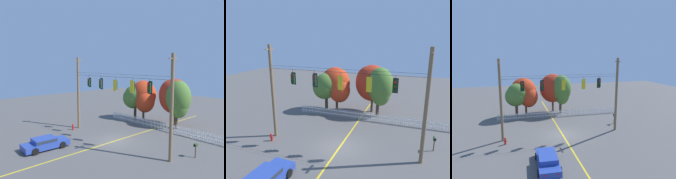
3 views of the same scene
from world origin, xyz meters
The scene contains 16 objects.
ground centered at (0.00, 0.00, 0.00)m, with size 80.00×80.00×0.00m, color #565451.
lane_centerline_stripe centered at (0.00, 0.00, 0.00)m, with size 0.16×36.00×0.01m, color gold.
signal_support_span centered at (0.00, 0.00, 4.63)m, with size 14.07×1.10×9.12m.
traffic_signal_southbound_primary centered at (-4.54, 0.01, 6.07)m, with size 0.43×0.38×1.42m.
traffic_signal_northbound_secondary centered at (-2.35, 0.01, 6.05)m, with size 0.43×0.38×1.50m.
traffic_signal_westbound_side centered at (0.10, -0.01, 6.06)m, with size 0.43×0.38×1.46m.
traffic_signal_eastbound_side centered at (2.52, -0.01, 6.10)m, with size 0.43×0.38×1.43m.
traffic_signal_northbound_primary centered at (4.54, 0.01, 6.12)m, with size 0.43×0.38×1.40m.
white_picket_fence centered at (1.35, 7.09, 0.53)m, with size 18.57×0.06×1.04m.
autumn_maple_near_fence centered at (-5.10, 8.59, 3.45)m, with size 3.37×3.00×5.20m.
autumn_maple_mid centered at (-3.79, 9.29, 3.55)m, with size 4.17×3.59×5.90m.
autumn_oak_far_east centered at (0.69, 10.10, 4.13)m, with size 4.22×3.80×6.33m.
autumn_maple_far_west centered at (2.01, 9.04, 3.84)m, with size 3.21×2.89×6.21m.
parked_car centered at (-2.91, -6.57, 0.61)m, with size 2.09×4.49×1.15m.
fire_hydrant centered at (-6.59, -1.08, 0.39)m, with size 0.38×0.22×0.78m.
roadside_mailbox centered at (7.97, 2.29, 1.09)m, with size 0.25×0.44×1.34m.
Camera 2 is at (5.87, -16.31, 9.79)m, focal length 33.84 mm.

